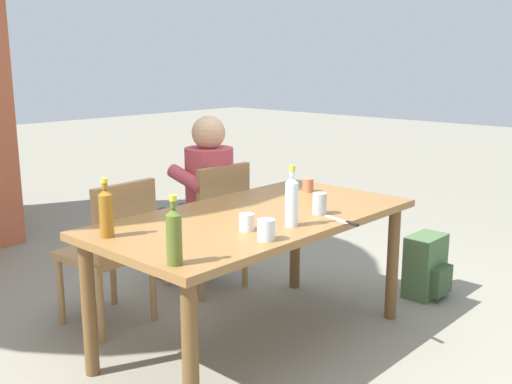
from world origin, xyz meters
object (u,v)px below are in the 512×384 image
(backpack_by_near_side, at_px, (426,267))
(table_knife, at_px, (344,221))
(chair_far_right, at_px, (213,220))
(cup_terracotta, at_px, (308,185))
(cup_steel, at_px, (320,204))
(chair_far_left, at_px, (113,246))
(bottle_olive, at_px, (174,235))
(bottle_clear, at_px, (292,200))
(cup_white, at_px, (247,222))
(dining_table, at_px, (256,230))
(bottle_amber, at_px, (106,212))
(cup_glass, at_px, (266,230))
(person_in_white_shirt, at_px, (202,193))

(backpack_by_near_side, bearing_deg, table_knife, -176.55)
(chair_far_right, height_order, cup_terracotta, chair_far_right)
(chair_far_right, relative_size, cup_steel, 7.59)
(chair_far_left, height_order, cup_terracotta, chair_far_left)
(bottle_olive, xyz_separation_m, bottle_clear, (0.75, 0.02, 0.01))
(chair_far_right, height_order, cup_steel, chair_far_right)
(bottle_clear, bearing_deg, cup_white, 152.19)
(chair_far_left, relative_size, table_knife, 3.66)
(chair_far_right, bearing_deg, cup_steel, -99.36)
(dining_table, bearing_deg, bottle_clear, -100.37)
(dining_table, xyz_separation_m, bottle_clear, (-0.05, -0.28, 0.21))
(table_knife, bearing_deg, cup_white, 149.83)
(cup_white, bearing_deg, dining_table, 34.43)
(bottle_amber, xyz_separation_m, backpack_by_near_side, (2.02, -0.59, -0.65))
(bottle_olive, bearing_deg, bottle_clear, 1.24)
(cup_glass, bearing_deg, cup_white, 71.90)
(bottle_olive, bearing_deg, chair_far_right, 41.43)
(dining_table, height_order, cup_white, cup_white)
(bottle_olive, relative_size, bottle_amber, 1.03)
(chair_far_right, height_order, table_knife, chair_far_right)
(dining_table, height_order, backpack_by_near_side, dining_table)
(cup_steel, distance_m, backpack_by_near_side, 1.20)
(person_in_white_shirt, xyz_separation_m, bottle_clear, (-0.45, -1.15, 0.21))
(cup_glass, distance_m, cup_steel, 0.55)
(bottle_olive, relative_size, bottle_clear, 0.94)
(chair_far_right, height_order, cup_glass, chair_far_right)
(cup_terracotta, distance_m, table_knife, 0.72)
(cup_steel, bearing_deg, bottle_olive, -177.04)
(bottle_olive, distance_m, table_knife, 1.00)
(chair_far_left, height_order, bottle_olive, bottle_olive)
(dining_table, distance_m, person_in_white_shirt, 0.95)
(table_knife, bearing_deg, cup_glass, 170.78)
(table_knife, bearing_deg, bottle_amber, 145.41)
(chair_far_right, distance_m, bottle_olive, 1.63)
(cup_steel, height_order, table_knife, cup_steel)
(cup_terracotta, bearing_deg, cup_white, -160.46)
(dining_table, height_order, cup_glass, cup_glass)
(bottle_amber, xyz_separation_m, cup_steel, (0.99, -0.47, -0.06))
(bottle_amber, relative_size, bottle_clear, 0.92)
(person_in_white_shirt, distance_m, backpack_by_near_side, 1.57)
(cup_glass, bearing_deg, dining_table, 48.19)
(bottle_amber, distance_m, cup_glass, 0.74)
(bottle_amber, bearing_deg, backpack_by_near_side, -16.26)
(bottle_olive, xyz_separation_m, table_knife, (0.99, -0.13, -0.12))
(person_in_white_shirt, height_order, bottle_clear, person_in_white_shirt)
(dining_table, distance_m, cup_white, 0.34)
(chair_far_right, relative_size, bottle_amber, 3.16)
(cup_terracotta, xyz_separation_m, backpack_by_near_side, (0.64, -0.50, -0.58))
(chair_far_right, distance_m, backpack_by_near_side, 1.45)
(bottle_amber, bearing_deg, cup_steel, -25.38)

